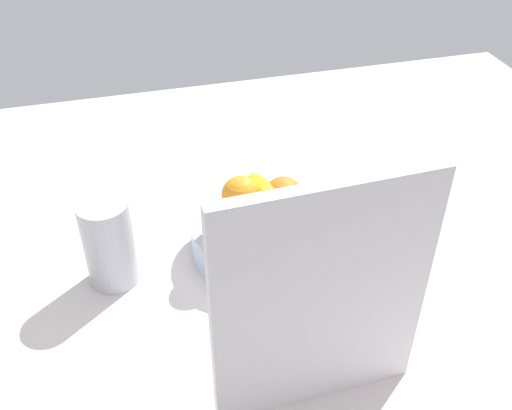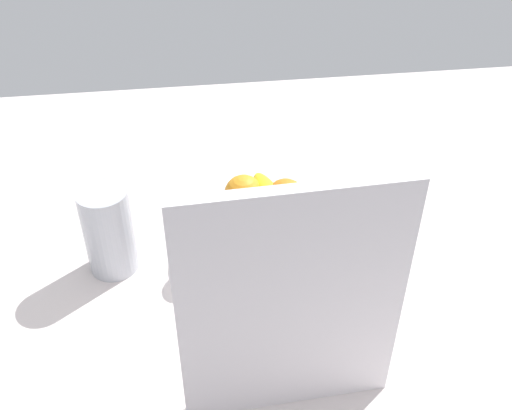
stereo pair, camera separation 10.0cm
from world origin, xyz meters
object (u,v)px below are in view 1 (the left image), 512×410
at_px(fruit_bowl, 256,237).
at_px(jar_lid, 358,188).
at_px(thermos_tumbler, 109,243).
at_px(banana_bunch, 269,205).
at_px(orange_front_left, 225,221).
at_px(orange_back_left, 241,195).
at_px(orange_front_right, 276,224).
at_px(cutting_board, 321,304).
at_px(orange_center, 283,196).

relative_size(fruit_bowl, jar_lid, 3.32).
relative_size(thermos_tumbler, jar_lid, 2.30).
bearing_deg(banana_bunch, thermos_tumbler, 2.37).
height_order(fruit_bowl, thermos_tumbler, thermos_tumbler).
bearing_deg(orange_front_left, banana_bunch, -160.85).
xyz_separation_m(orange_front_left, banana_bunch, (-0.08, -0.03, -0.00)).
height_order(orange_back_left, banana_bunch, orange_back_left).
bearing_deg(orange_back_left, thermos_tumbler, 11.21).
distance_m(orange_front_right, orange_back_left, 0.10).
bearing_deg(thermos_tumbler, jar_lid, -165.58).
bearing_deg(fruit_bowl, banana_bunch, -165.20).
xyz_separation_m(orange_front_left, jar_lid, (-0.31, -0.15, -0.09)).
height_order(cutting_board, thermos_tumbler, cutting_board).
distance_m(orange_front_left, cutting_board, 0.30).
distance_m(thermos_tumbler, jar_lid, 0.52).
height_order(orange_back_left, cutting_board, cutting_board).
xyz_separation_m(orange_front_right, orange_back_left, (0.04, -0.09, 0.00)).
distance_m(orange_back_left, banana_bunch, 0.05).
distance_m(orange_center, thermos_tumbler, 0.31).
bearing_deg(orange_back_left, fruit_bowl, 111.12).
relative_size(orange_front_left, banana_bunch, 0.39).
xyz_separation_m(orange_back_left, banana_bunch, (-0.04, 0.03, -0.00)).
bearing_deg(orange_front_left, orange_front_right, 159.08).
bearing_deg(banana_bunch, jar_lid, -152.49).
distance_m(fruit_bowl, jar_lid, 0.28).
height_order(fruit_bowl, orange_front_right, orange_front_right).
bearing_deg(cutting_board, thermos_tumbler, -52.99).
xyz_separation_m(orange_center, cutting_board, (0.05, 0.33, 0.08)).
height_order(orange_front_right, orange_center, same).
relative_size(orange_front_right, cutting_board, 0.19).
height_order(cutting_board, jar_lid, cutting_board).
bearing_deg(banana_bunch, orange_center, -156.14).
bearing_deg(banana_bunch, orange_back_left, -40.31).
bearing_deg(orange_front_right, orange_back_left, -69.29).
bearing_deg(orange_center, orange_front_left, 20.41).
bearing_deg(orange_front_left, jar_lid, -154.65).
relative_size(orange_front_left, orange_back_left, 1.00).
xyz_separation_m(orange_front_left, orange_back_left, (-0.04, -0.06, 0.00)).
height_order(banana_bunch, cutting_board, cutting_board).
height_order(orange_front_right, cutting_board, cutting_board).
relative_size(cutting_board, thermos_tumbler, 2.26).
relative_size(orange_back_left, thermos_tumbler, 0.43).
distance_m(orange_front_left, jar_lid, 0.35).
bearing_deg(cutting_board, orange_front_right, -96.68).
bearing_deg(orange_center, fruit_bowl, 19.84).
bearing_deg(fruit_bowl, orange_center, -160.16).
bearing_deg(thermos_tumbler, banana_bunch, -177.63).
bearing_deg(jar_lid, thermos_tumbler, 14.42).
bearing_deg(banana_bunch, orange_front_left, 19.15).
distance_m(orange_center, orange_back_left, 0.07).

